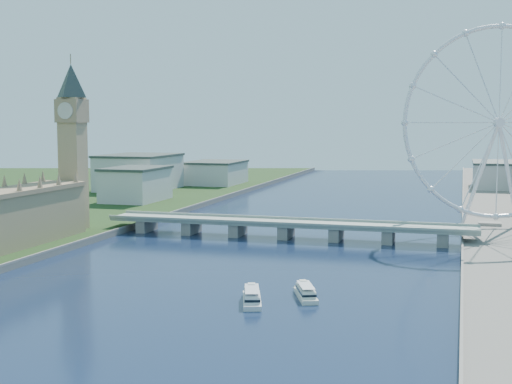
% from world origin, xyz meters
% --- Properties ---
extents(big_ben, '(20.02, 20.02, 110.00)m').
position_xyz_m(big_ben, '(-128.00, 278.00, 66.57)').
color(big_ben, tan).
rests_on(big_ben, ground).
extents(westminster_bridge, '(220.00, 22.00, 9.50)m').
position_xyz_m(westminster_bridge, '(0.00, 300.00, 6.63)').
color(westminster_bridge, gray).
rests_on(westminster_bridge, ground).
extents(london_eye, '(113.60, 39.12, 124.30)m').
position_xyz_m(london_eye, '(119.98, 355.08, 67.52)').
color(london_eye, silver).
rests_on(london_eye, ground).
extents(city_skyline, '(505.00, 280.00, 32.00)m').
position_xyz_m(city_skyline, '(39.22, 560.08, 16.96)').
color(city_skyline, beige).
rests_on(city_skyline, ground).
extents(tour_boat_near, '(15.05, 28.50, 6.09)m').
position_xyz_m(tour_boat_near, '(23.90, 148.17, 0.00)').
color(tour_boat_near, silver).
rests_on(tour_boat_near, ground).
extents(tour_boat_far, '(15.66, 26.66, 5.72)m').
position_xyz_m(tour_boat_far, '(41.88, 161.61, 0.00)').
color(tour_boat_far, silver).
rests_on(tour_boat_far, ground).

